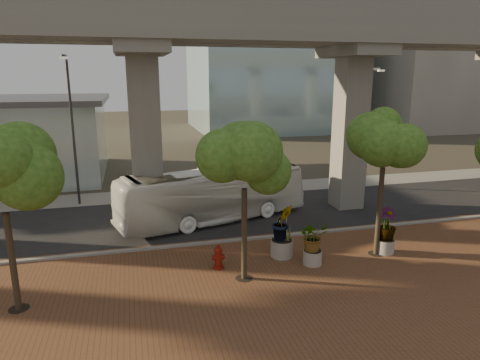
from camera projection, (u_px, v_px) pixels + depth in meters
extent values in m
plane|color=#3B372B|center=(263.00, 225.00, 23.40)|extent=(160.00, 160.00, 0.00)
cube|color=brown|center=(328.00, 295.00, 15.87)|extent=(70.00, 13.00, 0.06)
cube|color=black|center=(253.00, 214.00, 25.27)|extent=(90.00, 8.00, 0.04)
cube|color=gray|center=(275.00, 237.00, 21.50)|extent=(70.00, 0.25, 0.16)
cube|color=gray|center=(232.00, 190.00, 30.44)|extent=(90.00, 3.00, 0.06)
cube|color=gray|center=(264.00, 23.00, 21.27)|extent=(72.00, 2.40, 1.80)
cube|color=gray|center=(247.00, 30.00, 24.27)|extent=(72.00, 2.40, 1.80)
cube|color=gray|center=(242.00, 6.00, 24.97)|extent=(72.00, 0.12, 1.00)
cube|color=#9D978D|center=(435.00, 47.00, 63.62)|extent=(18.00, 16.00, 24.00)
imported|color=white|center=(213.00, 195.00, 23.73)|extent=(11.09, 5.45, 3.01)
cylinder|color=maroon|center=(218.00, 267.00, 18.05)|extent=(0.47, 0.47, 0.10)
cylinder|color=maroon|center=(218.00, 259.00, 17.96)|extent=(0.31, 0.31, 0.75)
sphere|color=maroon|center=(218.00, 250.00, 17.87)|extent=(0.36, 0.36, 0.36)
cylinder|color=maroon|center=(218.00, 246.00, 17.83)|extent=(0.10, 0.10, 0.13)
cylinder|color=maroon|center=(218.00, 257.00, 17.95)|extent=(0.52, 0.21, 0.21)
cylinder|color=gray|center=(312.00, 257.00, 18.37)|extent=(0.80, 0.80, 0.62)
imported|color=#2D5516|center=(313.00, 236.00, 18.14)|extent=(1.78, 1.78, 1.33)
cylinder|color=#A6A096|center=(385.00, 246.00, 19.56)|extent=(0.81, 0.81, 0.63)
imported|color=#2D5516|center=(387.00, 224.00, 19.31)|extent=(1.99, 1.99, 1.49)
cylinder|color=#9A958B|center=(282.00, 248.00, 19.16)|extent=(1.00, 1.00, 0.78)
imported|color=#2D5516|center=(282.00, 222.00, 18.87)|extent=(2.22, 2.22, 1.67)
cylinder|color=#423625|center=(13.00, 262.00, 14.49)|extent=(0.22, 0.22, 3.51)
cylinder|color=black|center=(19.00, 309.00, 14.91)|extent=(0.70, 0.70, 0.01)
cylinder|color=#423625|center=(244.00, 235.00, 16.71)|extent=(0.22, 0.22, 3.72)
cylinder|color=black|center=(244.00, 278.00, 17.15)|extent=(0.70, 0.70, 0.01)
cylinder|color=#423625|center=(379.00, 212.00, 19.03)|extent=(0.22, 0.22, 4.02)
cylinder|color=black|center=(376.00, 254.00, 19.51)|extent=(0.70, 0.70, 0.01)
cylinder|color=#2C2C31|center=(73.00, 133.00, 25.99)|extent=(0.16, 0.16, 9.00)
cube|color=#2C2C31|center=(65.00, 56.00, 24.38)|extent=(0.17, 1.12, 0.17)
cube|color=silver|center=(63.00, 58.00, 23.88)|extent=(0.45, 0.22, 0.13)
cylinder|color=#2E2E33|center=(368.00, 130.00, 30.02)|extent=(0.15, 0.15, 8.34)
cube|color=#2E2E33|center=(377.00, 69.00, 28.53)|extent=(0.16, 1.04, 0.16)
cube|color=silver|center=(381.00, 71.00, 28.07)|extent=(0.42, 0.21, 0.13)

